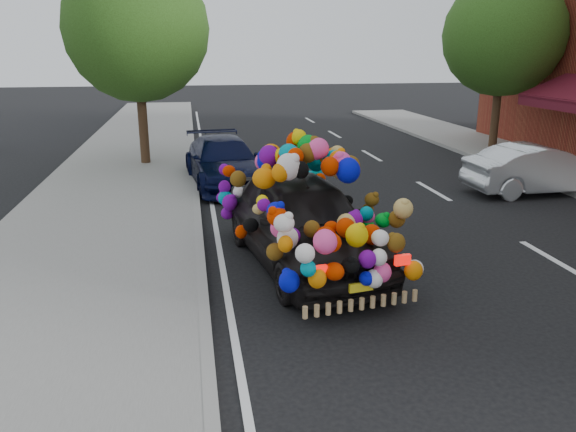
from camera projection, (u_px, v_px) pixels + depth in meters
name	position (u px, v px, depth m)	size (l,w,h in m)	color
ground	(351.00, 275.00, 8.94)	(100.00, 100.00, 0.00)	black
sidewalk	(68.00, 291.00, 8.21)	(4.00, 60.00, 0.12)	gray
kerb	(202.00, 282.00, 8.53)	(0.15, 60.00, 0.13)	gray
lane_markings	(556.00, 261.00, 9.53)	(6.00, 50.00, 0.01)	silver
tree_near_sidewalk	(136.00, 29.00, 16.13)	(4.20, 4.20, 6.13)	#332114
tree_far_b	(504.00, 36.00, 18.59)	(4.00, 4.00, 5.90)	#332114
plush_art_car	(303.00, 200.00, 9.15)	(2.80, 4.85, 2.14)	black
navy_sedan	(224.00, 162.00, 14.75)	(1.73, 4.25, 1.23)	black
silver_hatchback	(540.00, 169.00, 13.87)	(1.28, 3.68, 1.21)	silver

